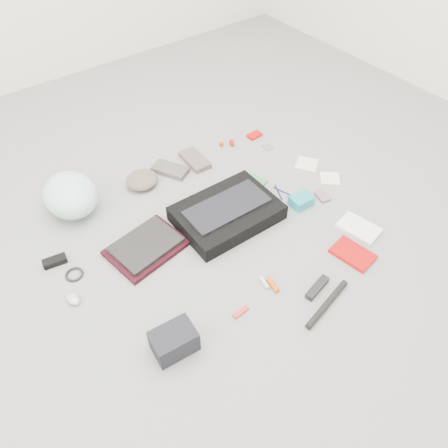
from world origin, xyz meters
TOP-DOWN VIEW (x-y plane):
  - ground_plane at (0.00, 0.00)m, footprint 4.00×4.00m
  - messenger_bag at (0.06, 0.06)m, footprint 0.52×0.37m
  - bag_flap at (0.06, 0.06)m, footprint 0.43×0.20m
  - laptop_sleeve at (-0.37, 0.13)m, footprint 0.39×0.31m
  - laptop at (-0.37, 0.13)m, footprint 0.34×0.27m
  - bike_helmet at (-0.53, 0.61)m, footprint 0.28×0.34m
  - beanie at (-0.15, 0.56)m, footprint 0.22×0.22m
  - mitten_left at (0.04, 0.56)m, footprint 0.19×0.23m
  - mitten_right at (0.20, 0.55)m, footprint 0.12×0.22m
  - power_brick at (-0.76, 0.32)m, footprint 0.12×0.07m
  - cable_coil at (-0.72, 0.20)m, footprint 0.09×0.09m
  - mouse at (-0.78, 0.07)m, footprint 0.06×0.09m
  - camera_bag at (-0.55, -0.39)m, footprint 0.18×0.14m
  - multitool at (-0.23, -0.43)m, footprint 0.08×0.03m
  - toiletry_tube_white at (-0.05, -0.37)m, footprint 0.03×0.07m
  - toiletry_tube_orange at (-0.03, -0.40)m, footprint 0.04×0.08m
  - u_lock at (0.11, -0.54)m, footprint 0.15×0.07m
  - bike_pump at (0.09, -0.62)m, footprint 0.30×0.09m
  - book_red at (0.39, -0.50)m, footprint 0.16×0.21m
  - book_white at (0.55, -0.41)m, footprint 0.17×0.22m
  - notepad at (0.37, 0.19)m, footprint 0.11×0.13m
  - pen_blue at (0.36, 0.07)m, footprint 0.05×0.13m
  - pen_black at (0.41, 0.05)m, footprint 0.06×0.11m
  - pen_navy at (0.43, 0.04)m, footprint 0.04×0.12m
  - accordion_wallet at (0.44, -0.09)m, footprint 0.12×0.10m
  - card_deck at (0.58, -0.13)m, footprint 0.08×0.10m
  - napkin_top at (0.71, 0.13)m, footprint 0.17×0.17m
  - napkin_bottom at (0.72, -0.04)m, footprint 0.15×0.15m
  - lollipop_a at (0.42, 0.58)m, footprint 0.03×0.03m
  - lollipop_b at (0.47, 0.54)m, footprint 0.03×0.03m
  - lollipop_c at (0.48, 0.56)m, footprint 0.03×0.03m
  - altoids_tin at (0.65, 0.53)m, footprint 0.09×0.06m
  - stamp_sheet at (0.64, 0.40)m, footprint 0.06×0.07m

SIDE VIEW (x-z plane):
  - ground_plane at x=0.00m, z-range 0.00..0.00m
  - stamp_sheet at x=0.64m, z-range 0.00..0.00m
  - napkin_bottom at x=0.72m, z-range 0.00..0.01m
  - pen_navy at x=0.43m, z-range 0.00..0.01m
  - pen_black at x=0.41m, z-range 0.00..0.01m
  - napkin_top at x=0.71m, z-range 0.00..0.01m
  - pen_blue at x=0.36m, z-range 0.00..0.01m
  - multitool at x=-0.23m, z-range 0.00..0.01m
  - cable_coil at x=-0.72m, z-range 0.00..0.01m
  - notepad at x=0.37m, z-range 0.00..0.01m
  - card_deck at x=0.58m, z-range 0.00..0.02m
  - toiletry_tube_white at x=-0.05m, z-range 0.00..0.02m
  - altoids_tin at x=0.65m, z-range 0.00..0.02m
  - book_red at x=0.39m, z-range 0.00..0.02m
  - book_white at x=0.55m, z-range 0.00..0.02m
  - toiletry_tube_orange at x=-0.03m, z-range 0.00..0.02m
  - laptop_sleeve at x=-0.37m, z-range 0.00..0.02m
  - lollipop_b at x=0.47m, z-range 0.00..0.03m
  - bike_pump at x=0.09m, z-range 0.00..0.03m
  - lollipop_c at x=0.48m, z-range 0.00..0.03m
  - lollipop_a at x=0.42m, z-range 0.00..0.03m
  - u_lock at x=0.11m, z-range 0.00..0.03m
  - power_brick at x=-0.76m, z-range 0.00..0.03m
  - mitten_left at x=0.04m, z-range 0.00..0.03m
  - mitten_right at x=0.20m, z-range 0.00..0.03m
  - mouse at x=-0.78m, z-range 0.00..0.03m
  - accordion_wallet at x=0.44m, z-range 0.00..0.06m
  - beanie at x=-0.15m, z-range 0.00..0.06m
  - laptop at x=-0.37m, z-range 0.02..0.04m
  - messenger_bag at x=0.06m, z-range 0.00..0.08m
  - camera_bag at x=-0.55m, z-range 0.00..0.11m
  - bag_flap at x=0.06m, z-range 0.08..0.10m
  - bike_helmet at x=-0.53m, z-range 0.00..0.20m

